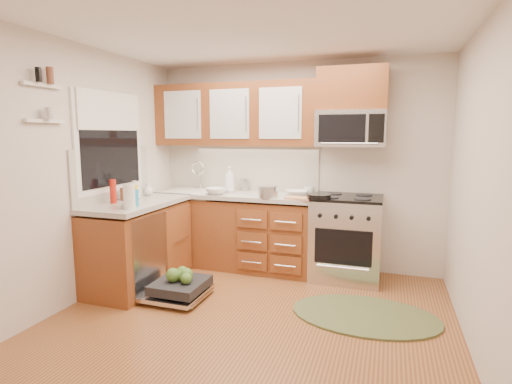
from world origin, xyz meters
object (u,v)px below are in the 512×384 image
(sink, at_px, (193,201))
(bowl_a, at_px, (296,193))
(rug, at_px, (365,315))
(dishwasher, at_px, (177,289))
(stock_pot, at_px, (268,192))
(skillet, at_px, (319,196))
(bowl_b, at_px, (216,191))
(upper_cabinets, at_px, (235,115))
(microwave, at_px, (351,129))
(range, at_px, (346,238))
(cup, at_px, (309,190))
(paper_towel_roll, at_px, (129,196))
(cutting_board, at_px, (300,198))

(sink, relative_size, bowl_a, 2.51)
(rug, bearing_deg, dishwasher, -174.18)
(stock_pot, bearing_deg, skillet, -3.89)
(rug, distance_m, bowl_b, 2.18)
(upper_cabinets, xyz_separation_m, microwave, (1.41, -0.02, -0.18))
(upper_cabinets, relative_size, microwave, 2.70)
(range, height_order, cup, cup)
(upper_cabinets, distance_m, paper_towel_roll, 1.75)
(microwave, distance_m, stock_pot, 1.17)
(cutting_board, height_order, bowl_a, bowl_a)
(cup, bearing_deg, sink, -171.21)
(sink, xyz_separation_m, paper_towel_roll, (0.00, -1.29, 0.25))
(stock_pot, distance_m, cup, 0.58)
(stock_pot, bearing_deg, sink, 169.34)
(range, height_order, rug, range)
(bowl_b, bearing_deg, bowl_a, 13.24)
(sink, height_order, paper_towel_roll, paper_towel_roll)
(stock_pot, relative_size, bowl_b, 0.92)
(upper_cabinets, relative_size, cutting_board, 6.95)
(skillet, bearing_deg, microwave, 52.88)
(range, bearing_deg, rug, -73.62)
(stock_pot, bearing_deg, rug, -32.67)
(stock_pot, relative_size, paper_towel_roll, 0.93)
(cutting_board, height_order, cup, cup)
(bowl_a, bearing_deg, bowl_b, -166.76)
(rug, bearing_deg, paper_towel_roll, -170.81)
(sink, xyz_separation_m, rug, (2.21, -0.93, -0.79))
(microwave, bearing_deg, paper_towel_roll, -143.62)
(microwave, xyz_separation_m, cup, (-0.48, 0.09, -0.73))
(range, bearing_deg, stock_pot, -166.39)
(sink, relative_size, skillet, 2.40)
(microwave, relative_size, bowl_a, 3.07)
(skillet, height_order, bowl_a, skillet)
(paper_towel_roll, distance_m, bowl_a, 1.90)
(paper_towel_roll, height_order, bowl_b, paper_towel_roll)
(dishwasher, distance_m, cup, 1.92)
(stock_pot, xyz_separation_m, cutting_board, (0.37, 0.00, -0.06))
(dishwasher, distance_m, cutting_board, 1.62)
(paper_towel_roll, height_order, cup, paper_towel_roll)
(bowl_a, height_order, bowl_b, bowl_b)
(paper_towel_roll, xyz_separation_m, bowl_a, (1.34, 1.34, -0.09))
(sink, distance_m, bowl_b, 0.47)
(microwave, xyz_separation_m, bowl_b, (-1.53, -0.30, -0.74))
(rug, bearing_deg, stock_pot, 147.33)
(range, height_order, bowl_a, bowl_a)
(microwave, xyz_separation_m, skillet, (-0.28, -0.37, -0.73))
(upper_cabinets, bearing_deg, cup, 4.28)
(bowl_a, bearing_deg, upper_cabinets, 172.60)
(range, height_order, dishwasher, range)
(skillet, xyz_separation_m, paper_towel_roll, (-1.65, -1.05, 0.07))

